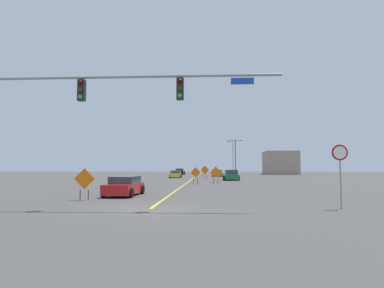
{
  "coord_description": "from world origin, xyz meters",
  "views": [
    {
      "loc": [
        2.87,
        -15.73,
        2.04
      ],
      "look_at": [
        0.71,
        22.63,
        4.59
      ],
      "focal_mm": 30.9,
      "sensor_mm": 36.0,
      "label": 1
    }
  ],
  "objects": [
    {
      "name": "construction_sign_left_lane",
      "position": [
        3.44,
        21.56,
        1.24
      ],
      "size": [
        1.3,
        0.12,
        1.97
      ],
      "color": "orange",
      "rests_on": "ground"
    },
    {
      "name": "roadside_building_east",
      "position": [
        19.76,
        65.47,
        2.77
      ],
      "size": [
        7.38,
        8.65,
        5.55
      ],
      "color": "gray",
      "rests_on": "ground"
    },
    {
      "name": "stop_sign",
      "position": [
        9.05,
        0.42,
        2.15
      ],
      "size": [
        0.76,
        0.07,
        3.06
      ],
      "color": "gray",
      "rests_on": "ground"
    },
    {
      "name": "car_red_mid",
      "position": [
        -3.06,
        6.81,
        0.64
      ],
      "size": [
        2.15,
        4.32,
        1.32
      ],
      "color": "red",
      "rests_on": "ground"
    },
    {
      "name": "construction_sign_right_lane",
      "position": [
        1.21,
        20.6,
        1.21
      ],
      "size": [
        1.14,
        0.32,
        1.9
      ],
      "color": "orange",
      "rests_on": "ground"
    },
    {
      "name": "construction_sign_median_near",
      "position": [
        -4.66,
        3.66,
        1.19
      ],
      "size": [
        1.26,
        0.07,
        1.9
      ],
      "color": "orange",
      "rests_on": "ground"
    },
    {
      "name": "ground",
      "position": [
        0.0,
        0.0,
        0.0
      ],
      "size": [
        198.27,
        198.27,
        0.0
      ],
      "primitive_type": "plane",
      "color": "#4C4947"
    },
    {
      "name": "road_centre_stripe",
      "position": [
        0.0,
        55.08,
        0.0
      ],
      "size": [
        0.16,
        110.15,
        0.01
      ],
      "color": "yellow",
      "rests_on": "ground"
    },
    {
      "name": "car_yellow_distant",
      "position": [
        -3.16,
        40.88,
        0.59
      ],
      "size": [
        2.18,
        3.95,
        1.24
      ],
      "color": "gold",
      "rests_on": "ground"
    },
    {
      "name": "street_lamp_mid_right",
      "position": [
        8.44,
        68.39,
        4.53
      ],
      "size": [
        1.59,
        0.24,
        8.29
      ],
      "color": "gray",
      "rests_on": "ground"
    },
    {
      "name": "car_orange_passing",
      "position": [
        4.17,
        48.96,
        0.62
      ],
      "size": [
        2.08,
        4.28,
        1.28
      ],
      "color": "orange",
      "rests_on": "ground"
    },
    {
      "name": "traffic_signal_assembly",
      "position": [
        -3.26,
        -0.01,
        5.23
      ],
      "size": [
        14.74,
        0.44,
        6.73
      ],
      "color": "gray",
      "rests_on": "ground"
    },
    {
      "name": "street_lamp_near_right",
      "position": [
        8.94,
        65.77,
        4.94
      ],
      "size": [
        3.29,
        0.24,
        8.41
      ],
      "color": "black",
      "rests_on": "ground"
    },
    {
      "name": "car_black_approaching",
      "position": [
        -4.27,
        60.88,
        0.65
      ],
      "size": [
        2.25,
        4.52,
        1.41
      ],
      "color": "black",
      "rests_on": "ground"
    },
    {
      "name": "car_green_far",
      "position": [
        5.76,
        31.51,
        0.67
      ],
      "size": [
        2.23,
        4.0,
        1.49
      ],
      "color": "#196B38",
      "rests_on": "ground"
    },
    {
      "name": "construction_sign_left_shoulder",
      "position": [
        1.98,
        34.46,
        1.31
      ],
      "size": [
        1.3,
        0.29,
        2.07
      ],
      "color": "orange",
      "rests_on": "ground"
    }
  ]
}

